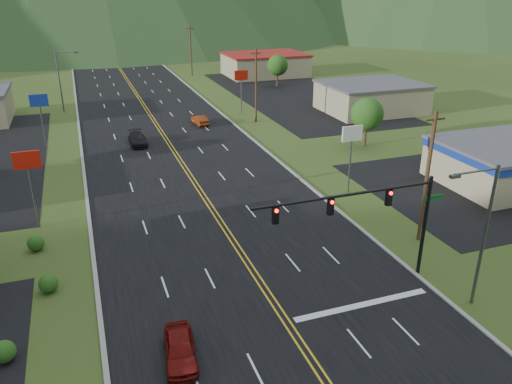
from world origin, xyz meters
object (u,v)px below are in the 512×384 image
object	(u,v)px
streetlight_west	(61,78)
car_red_far	(200,120)
car_red_near	(180,349)
traffic_signal	(373,210)
streetlight_east	(482,228)
car_dark_mid	(138,139)

from	to	relation	value
streetlight_west	car_red_far	xyz separation A→B (m)	(17.35, -13.92, -4.54)
car_red_near	car_red_far	bearing A→B (deg)	81.96
traffic_signal	streetlight_east	world-z (taller)	streetlight_east
streetlight_east	car_red_far	xyz separation A→B (m)	(-5.50, 46.08, -4.54)
traffic_signal	car_dark_mid	size ratio (longest dim) A/B	2.78
car_dark_mid	car_red_far	bearing A→B (deg)	34.04
streetlight_east	car_dark_mid	size ratio (longest dim) A/B	1.91
traffic_signal	car_red_near	xyz separation A→B (m)	(-12.89, -2.98, -4.64)
streetlight_west	car_red_near	distance (m)	59.39
streetlight_east	streetlight_west	distance (m)	64.21
car_red_near	car_dark_mid	size ratio (longest dim) A/B	0.86
streetlight_east	car_red_far	bearing A→B (deg)	96.81
traffic_signal	streetlight_west	bearing A→B (deg)	107.97
traffic_signal	streetlight_east	distance (m)	6.17
traffic_signal	streetlight_east	xyz separation A→B (m)	(4.70, -4.00, -0.15)
streetlight_west	car_red_near	bearing A→B (deg)	-84.89
car_dark_mid	car_red_far	xyz separation A→B (m)	(9.28, 6.48, -0.05)
streetlight_east	car_dark_mid	bearing A→B (deg)	110.47
car_red_far	car_red_near	bearing A→B (deg)	68.89
car_red_far	traffic_signal	bearing A→B (deg)	85.00
traffic_signal	car_red_near	size ratio (longest dim) A/B	3.23
car_red_near	car_dark_mid	distance (m)	38.69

